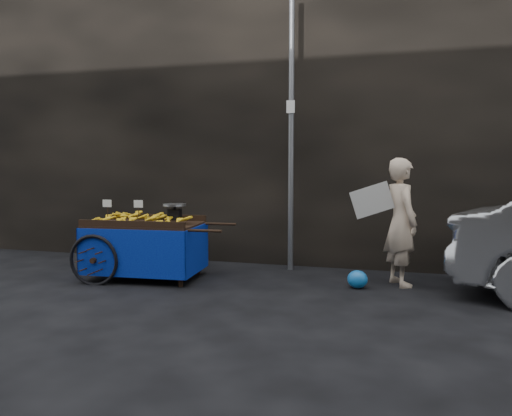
% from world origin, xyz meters
% --- Properties ---
extents(ground, '(80.00, 80.00, 0.00)m').
position_xyz_m(ground, '(0.00, 0.00, 0.00)').
color(ground, black).
rests_on(ground, ground).
extents(building_wall, '(13.50, 2.00, 5.00)m').
position_xyz_m(building_wall, '(0.39, 2.60, 2.50)').
color(building_wall, black).
rests_on(building_wall, ground).
extents(street_pole, '(0.12, 0.10, 4.00)m').
position_xyz_m(street_pole, '(0.30, 1.30, 2.01)').
color(street_pole, slate).
rests_on(street_pole, ground).
extents(banana_cart, '(2.11, 1.12, 1.11)m').
position_xyz_m(banana_cart, '(-1.55, 0.20, 0.69)').
color(banana_cart, black).
rests_on(banana_cart, ground).
extents(vendor, '(0.97, 0.72, 1.65)m').
position_xyz_m(vendor, '(1.87, 0.77, 0.83)').
color(vendor, '#C8AF95').
rests_on(vendor, ground).
extents(plastic_bag, '(0.26, 0.21, 0.23)m').
position_xyz_m(plastic_bag, '(1.36, 0.43, 0.12)').
color(plastic_bag, blue).
rests_on(plastic_bag, ground).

